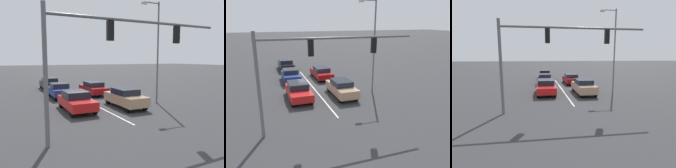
% 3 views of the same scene
% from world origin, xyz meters
% --- Properties ---
extents(ground_plane, '(240.00, 240.00, 0.00)m').
position_xyz_m(ground_plane, '(0.00, 0.00, 0.00)').
color(ground_plane, '#333335').
extents(lane_stripe_left_divider, '(0.12, 15.66, 0.01)m').
position_xyz_m(lane_stripe_left_divider, '(0.00, 1.83, 0.01)').
color(lane_stripe_left_divider, silver).
rests_on(lane_stripe_left_divider, ground_plane).
extents(car_red_midlane_front, '(1.86, 4.40, 1.47)m').
position_xyz_m(car_red_midlane_front, '(1.99, 4.64, 0.77)').
color(car_red_midlane_front, red).
rests_on(car_red_midlane_front, ground_plane).
extents(car_tan_leftlane_front, '(1.76, 4.43, 1.52)m').
position_xyz_m(car_tan_leftlane_front, '(-1.90, 5.18, 0.79)').
color(car_tan_leftlane_front, tan).
rests_on(car_tan_leftlane_front, ground_plane).
extents(car_maroon_leftlane_second, '(1.81, 4.58, 1.42)m').
position_xyz_m(car_maroon_leftlane_second, '(-1.84, -1.65, 0.74)').
color(car_maroon_leftlane_second, maroon).
rests_on(car_maroon_leftlane_second, ground_plane).
extents(car_navy_midlane_second, '(1.79, 4.02, 1.48)m').
position_xyz_m(car_navy_midlane_second, '(1.87, -1.38, 0.78)').
color(car_navy_midlane_second, navy).
rests_on(car_navy_midlane_second, ground_plane).
extents(car_black_midlane_third, '(1.88, 4.72, 1.49)m').
position_xyz_m(car_black_midlane_third, '(1.62, -7.97, 0.77)').
color(car_black_midlane_third, black).
rests_on(car_black_midlane_third, ground_plane).
extents(traffic_signal_gantry, '(9.95, 0.37, 6.23)m').
position_xyz_m(traffic_signal_gantry, '(2.12, 10.64, 4.54)').
color(traffic_signal_gantry, slate).
rests_on(traffic_signal_gantry, ground_plane).
extents(street_lamp_left_shoulder, '(1.74, 0.24, 8.61)m').
position_xyz_m(street_lamp_left_shoulder, '(-5.05, 4.97, 4.90)').
color(street_lamp_left_shoulder, slate).
rests_on(street_lamp_left_shoulder, ground_plane).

